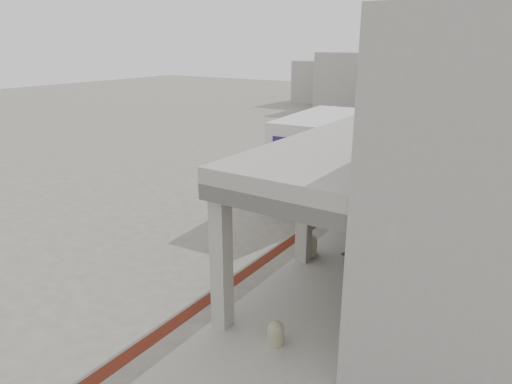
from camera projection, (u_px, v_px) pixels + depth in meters
The scene contains 12 objects.
ground at pixel (238, 253), 14.66m from camera, with size 120.00×120.00×0.00m, color #676158.
bike_lane_stripe at pixel (295, 238), 15.71m from camera, with size 0.35×40.00×0.01m, color #501A10.
sidewalk at pixel (355, 286), 12.54m from camera, with size 4.40×28.00×0.12m, color gray.
transit_building at pixel (510, 149), 13.57m from camera, with size 7.60×17.00×7.00m.
distant_backdrop at pixel (432, 83), 43.71m from camera, with size 28.00×10.00×6.50m.
tree_left at pixel (383, 83), 38.45m from camera, with size 3.20×3.20×4.80m.
tree_mid at pixel (477, 85), 36.36m from camera, with size 3.20×3.20×4.80m.
fedex_truck at pixel (331, 149), 20.32m from camera, with size 3.22×8.49×3.54m.
bench at pixel (362, 250), 13.90m from camera, with size 0.68×1.71×0.39m.
bollard_near at pixel (276, 333), 9.96m from camera, with size 0.37×0.37×0.56m.
bollard_far at pixel (310, 245), 14.15m from camera, with size 0.45×0.45×0.68m.
utility_cabinet at pixel (404, 243), 13.73m from camera, with size 0.52×0.69×1.15m, color gray.
Camera 1 is at (7.85, -10.76, 6.44)m, focal length 32.00 mm.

